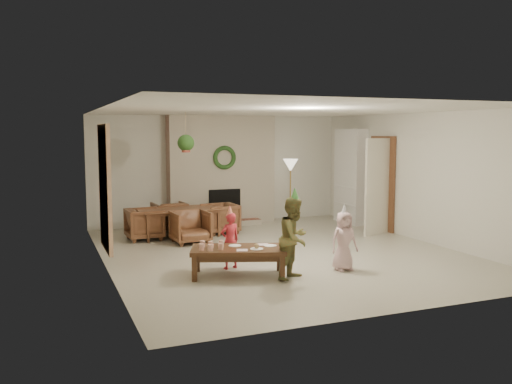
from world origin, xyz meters
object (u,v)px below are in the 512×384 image
dining_chair_left (145,224)px  coffee_table_top (238,250)px  dining_table (179,223)px  dining_chair_far (169,216)px  dining_chair_right (220,218)px  child_red (230,241)px  child_plaid (294,238)px  child_pink (344,241)px  dining_chair_near (190,227)px

dining_chair_left → coffee_table_top: size_ratio=0.50×
dining_chair_left → coffee_table_top: (0.79, -3.28, 0.08)m
dining_table → dining_chair_far: 0.71m
dining_chair_right → child_red: (-0.79, -2.91, 0.13)m
dining_table → dining_chair_far: bearing=90.0°
dining_table → dining_chair_far: size_ratio=2.34×
child_red → dining_table: bearing=-99.6°
coffee_table_top → child_plaid: size_ratio=1.16×
dining_chair_far → child_red: size_ratio=0.78×
dining_chair_left → child_red: 2.93m
dining_chair_left → dining_chair_right: (1.60, 0.09, 0.00)m
dining_chair_right → child_plaid: child_plaid is taller
dining_chair_left → child_plaid: 4.01m
child_pink → child_red: bearing=155.7°
dining_chair_far → dining_chair_right: 1.14m
dining_chair_right → coffee_table_top: 3.47m
dining_table → child_red: (0.10, -2.86, 0.16)m
dining_chair_left → child_pink: (2.41, -3.56, 0.14)m
dining_chair_left → child_plaid: child_plaid is taller
coffee_table_top → child_plaid: 0.85m
dining_chair_near → child_pink: child_pink is taller
dining_chair_near → child_pink: bearing=-63.5°
dining_chair_far → dining_chair_left: same height
dining_chair_left → child_pink: child_pink is taller
dining_chair_left → dining_chair_right: size_ratio=1.00×
child_plaid → child_pink: (0.92, 0.16, -0.14)m
dining_chair_near → child_red: size_ratio=0.78×
child_red → child_pink: 1.76m
child_red → child_pink: child_pink is taller
dining_chair_left → dining_chair_far: bearing=-45.0°
dining_chair_far → child_pink: bearing=108.6°
child_plaid → dining_table: bearing=67.1°
dining_chair_far → child_plaid: bearing=97.0°
child_pink → dining_chair_far: bearing=112.7°
dining_chair_right → child_pink: bearing=9.2°
dining_table → dining_chair_near: bearing=-90.0°
dining_chair_near → child_red: (0.06, -2.14, 0.13)m
dining_chair_near → coffee_table_top: size_ratio=0.50×
dining_table → child_plaid: 3.85m
coffee_table_top → child_red: bearing=106.3°
dining_chair_left → child_red: size_ratio=0.78×
child_plaid → child_pink: child_plaid is taller
dining_chair_far → child_plaid: 4.55m
dining_chair_left → child_plaid: size_ratio=0.58×
dining_chair_far → dining_chair_left: 1.01m
dining_chair_near → dining_chair_left: size_ratio=1.00×
child_plaid → child_red: bearing=92.3°
dining_chair_near → dining_chair_left: 1.01m
child_pink → coffee_table_top: bearing=170.8°
coffee_table_top → child_plaid: bearing=-12.2°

